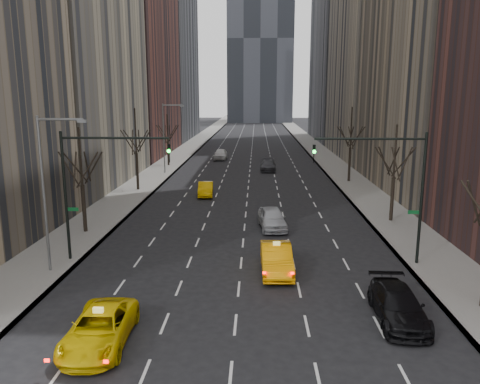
# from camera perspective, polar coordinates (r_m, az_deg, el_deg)

# --- Properties ---
(ground) EXTENTS (400.00, 400.00, 0.00)m
(ground) POSITION_cam_1_polar(r_m,az_deg,el_deg) (18.72, -1.16, -21.54)
(ground) COLOR black
(ground) RESTS_ON ground
(sidewalk_left) EXTENTS (4.50, 320.00, 0.15)m
(sidewalk_left) POSITION_cam_1_polar(r_m,az_deg,el_deg) (87.22, -6.68, 4.99)
(sidewalk_left) COLOR slate
(sidewalk_left) RESTS_ON ground
(sidewalk_right) EXTENTS (4.50, 320.00, 0.15)m
(sidewalk_right) POSITION_cam_1_polar(r_m,az_deg,el_deg) (86.96, 9.55, 4.89)
(sidewalk_right) COLOR slate
(sidewalk_right) RESTS_ON ground
(bld_left_far) EXTENTS (14.00, 28.00, 44.00)m
(bld_left_far) POSITION_cam_1_polar(r_m,az_deg,el_deg) (85.44, -14.00, 19.34)
(bld_left_far) COLOR brown
(bld_left_far) RESTS_ON ground
(bld_left_deep) EXTENTS (14.00, 30.00, 60.00)m
(bld_left_deep) POSITION_cam_1_polar(r_m,az_deg,el_deg) (115.54, -9.87, 21.45)
(bld_left_deep) COLOR slate
(bld_left_deep) RESTS_ON ground
(bld_right_far) EXTENTS (14.00, 28.00, 50.00)m
(bld_right_far) POSITION_cam_1_polar(r_m,az_deg,el_deg) (83.54, 17.51, 21.42)
(bld_right_far) COLOR tan
(bld_right_far) RESTS_ON ground
(bld_right_deep) EXTENTS (14.00, 30.00, 58.00)m
(bld_right_deep) POSITION_cam_1_polar(r_m,az_deg,el_deg) (114.06, 13.30, 20.94)
(bld_right_deep) COLOR slate
(bld_right_deep) RESTS_ON ground
(tree_lw_b) EXTENTS (3.36, 3.50, 7.82)m
(tree_lw_b) POSITION_cam_1_polar(r_m,az_deg,el_deg) (36.60, -18.66, 0.83)
(tree_lw_b) COLOR black
(tree_lw_b) RESTS_ON ground
(tree_lw_c) EXTENTS (3.36, 3.50, 8.74)m
(tree_lw_c) POSITION_cam_1_polar(r_m,az_deg,el_deg) (51.64, -12.50, 4.56)
(tree_lw_c) COLOR black
(tree_lw_c) RESTS_ON ground
(tree_lw_d) EXTENTS (3.36, 3.50, 7.36)m
(tree_lw_d) POSITION_cam_1_polar(r_m,az_deg,el_deg) (69.16, -8.78, 6.08)
(tree_lw_d) COLOR black
(tree_lw_d) RESTS_ON ground
(tree_rw_b) EXTENTS (3.36, 3.50, 7.82)m
(tree_rw_b) POSITION_cam_1_polar(r_m,az_deg,el_deg) (39.76, 18.21, 1.69)
(tree_rw_b) COLOR black
(tree_rw_b) RESTS_ON ground
(tree_rw_c) EXTENTS (3.36, 3.50, 8.74)m
(tree_rw_c) POSITION_cam_1_polar(r_m,az_deg,el_deg) (57.05, 13.29, 5.19)
(tree_rw_c) COLOR black
(tree_rw_c) RESTS_ON ground
(traffic_mast_left) EXTENTS (6.69, 0.39, 8.00)m
(traffic_mast_left) POSITION_cam_1_polar(r_m,az_deg,el_deg) (29.76, -17.67, 1.96)
(traffic_mast_left) COLOR black
(traffic_mast_left) RESTS_ON ground
(traffic_mast_right) EXTENTS (6.69, 0.39, 8.00)m
(traffic_mast_right) POSITION_cam_1_polar(r_m,az_deg,el_deg) (29.20, 18.32, 1.74)
(traffic_mast_right) COLOR black
(traffic_mast_right) RESTS_ON ground
(streetlight_near) EXTENTS (2.83, 0.22, 9.00)m
(streetlight_near) POSITION_cam_1_polar(r_m,az_deg,el_deg) (28.56, -22.29, 1.50)
(streetlight_near) COLOR slate
(streetlight_near) RESTS_ON ground
(streetlight_far) EXTENTS (2.83, 0.22, 9.00)m
(streetlight_far) POSITION_cam_1_polar(r_m,az_deg,el_deg) (61.92, -8.98, 7.33)
(streetlight_far) COLOR slate
(streetlight_far) RESTS_ON ground
(taxi_suv) EXTENTS (2.58, 5.29, 1.45)m
(taxi_suv) POSITION_cam_1_polar(r_m,az_deg,el_deg) (21.12, -16.75, -15.66)
(taxi_suv) COLOR #DFBD04
(taxi_suv) RESTS_ON ground
(taxi_sedan) EXTENTS (1.90, 5.07, 1.66)m
(taxi_sedan) POSITION_cam_1_polar(r_m,az_deg,el_deg) (27.84, 4.46, -8.10)
(taxi_sedan) COLOR #FF9F05
(taxi_sedan) RESTS_ON ground
(silver_sedan_ahead) EXTENTS (2.49, 5.03, 1.65)m
(silver_sedan_ahead) POSITION_cam_1_polar(r_m,az_deg,el_deg) (36.65, 3.92, -3.19)
(silver_sedan_ahead) COLOR #B0B3B9
(silver_sedan_ahead) RESTS_ON ground
(parked_suv_black) EXTENTS (2.22, 5.17, 1.48)m
(parked_suv_black) POSITION_cam_1_polar(r_m,az_deg,el_deg) (23.40, 18.69, -12.93)
(parked_suv_black) COLOR black
(parked_suv_black) RESTS_ON ground
(far_taxi) EXTENTS (1.80, 4.35, 1.40)m
(far_taxi) POSITION_cam_1_polar(r_m,az_deg,el_deg) (48.49, -4.21, 0.36)
(far_taxi) COLOR #E9A904
(far_taxi) RESTS_ON ground
(far_suv_grey) EXTENTS (2.24, 5.18, 1.49)m
(far_suv_grey) POSITION_cam_1_polar(r_m,az_deg,el_deg) (64.56, 3.44, 3.27)
(far_suv_grey) COLOR #313136
(far_suv_grey) RESTS_ON ground
(far_car_white) EXTENTS (2.05, 5.06, 1.72)m
(far_car_white) POSITION_cam_1_polar(r_m,az_deg,el_deg) (75.69, -2.38, 4.63)
(far_car_white) COLOR silver
(far_car_white) RESTS_ON ground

